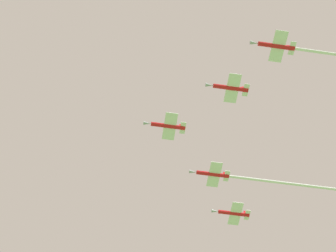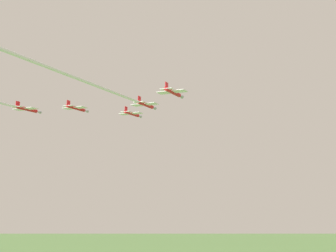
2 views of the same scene
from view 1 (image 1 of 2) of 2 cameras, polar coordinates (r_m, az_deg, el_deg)
name	(u,v)px [view 1 (image 1 of 2)]	position (r m, az deg, el deg)	size (l,w,h in m)	color
jet_lead	(167,126)	(144.88, -0.10, 0.01)	(11.46, 8.84, 2.41)	red
jet_port_inner	(230,88)	(141.46, 6.54, 4.03)	(11.46, 8.84, 2.41)	red
jet_starboard_inner	(288,183)	(157.58, 12.55, -5.94)	(65.48, 28.03, 2.41)	red
jet_starboard_outer	(233,213)	(162.16, 6.88, -9.14)	(11.46, 8.84, 2.41)	red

